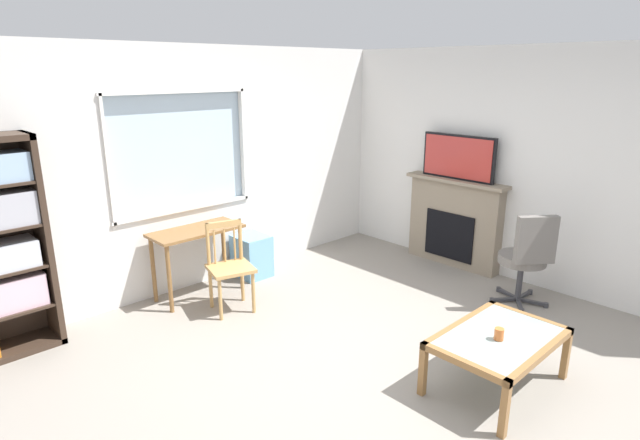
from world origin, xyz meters
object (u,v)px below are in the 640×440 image
desk_under_window (197,241)px  coffee_table (498,342)px  plastic_drawer_unit (252,256)px  fireplace (454,222)px  office_chair (527,255)px  sippy_cup (499,334)px  tv (458,157)px  wooden_chair (229,266)px

desk_under_window → coffee_table: (0.76, -3.05, -0.24)m
desk_under_window → plastic_drawer_unit: size_ratio=1.95×
fireplace → office_chair: fireplace is taller
coffee_table → sippy_cup: sippy_cup is taller
fireplace → coffee_table: (-2.03, -1.68, -0.17)m
plastic_drawer_unit → sippy_cup: size_ratio=5.49×
plastic_drawer_unit → coffee_table: (0.02, -3.10, 0.13)m
tv → office_chair: 1.50m
office_chair → coffee_table: (-1.52, -0.51, -0.18)m
desk_under_window → tv: bearing=-26.3°
plastic_drawer_unit → coffee_table: 3.10m
fireplace → tv: (-0.02, 0.00, 0.81)m
plastic_drawer_unit → tv: size_ratio=0.52×
tv → coffee_table: size_ratio=0.91×
tv → office_chair: tv is taller
desk_under_window → sippy_cup: size_ratio=10.71×
desk_under_window → wooden_chair: (0.05, -0.52, -0.15)m
plastic_drawer_unit → fireplace: 2.51m
desk_under_window → plastic_drawer_unit: bearing=3.9°
desk_under_window → wooden_chair: 0.54m
fireplace → sippy_cup: (-2.08, -1.71, -0.07)m
desk_under_window → tv: (2.76, -1.37, 0.74)m
wooden_chair → sippy_cup: 2.64m
plastic_drawer_unit → fireplace: (2.05, -1.42, 0.30)m
wooden_chair → tv: (2.71, -0.85, 0.89)m
plastic_drawer_unit → coffee_table: size_ratio=0.47×
plastic_drawer_unit → office_chair: size_ratio=0.49×
desk_under_window → wooden_chair: bearing=-84.3°
wooden_chair → tv: tv is taller
office_chair → tv: bearing=67.3°
desk_under_window → coffee_table: bearing=-76.1°
fireplace → tv: size_ratio=1.38×
wooden_chair → sippy_cup: (0.64, -2.56, 0.02)m
wooden_chair → fireplace: 2.86m
tv → office_chair: size_ratio=0.94×
fireplace → tv: bearing=180.0°
tv → fireplace: bearing=0.0°
desk_under_window → fireplace: bearing=-26.2°
coffee_table → tv: bearing=39.9°
fireplace → tv: 0.81m
wooden_chair → plastic_drawer_unit: bearing=39.6°
plastic_drawer_unit → wooden_chair: bearing=-140.4°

